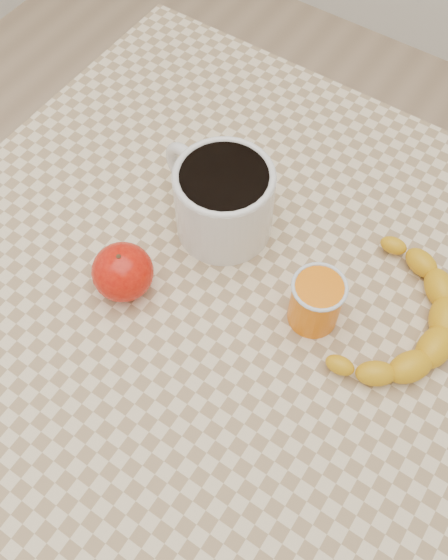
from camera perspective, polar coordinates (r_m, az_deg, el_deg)
The scene contains 6 objects.
ground at distance 1.47m, azimuth 0.00°, elevation -15.45°, with size 3.00×3.00×0.00m, color tan.
table at distance 0.85m, azimuth 0.00°, elevation -3.64°, with size 0.80×0.80×0.75m.
coffee_mug at distance 0.78m, azimuth -0.17°, elevation 7.55°, with size 0.18×0.15×0.11m.
orange_juice_glass at distance 0.73m, azimuth 8.41°, elevation -1.94°, with size 0.06×0.06×0.07m.
apple at distance 0.75m, azimuth -9.24°, elevation 0.73°, with size 0.10×0.10×0.07m.
banana at distance 0.76m, azimuth 15.54°, elevation -3.28°, with size 0.18×0.25×0.04m, color gold, non-canonical shape.
Camera 1 is at (0.21, -0.32, 1.42)m, focal length 40.00 mm.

